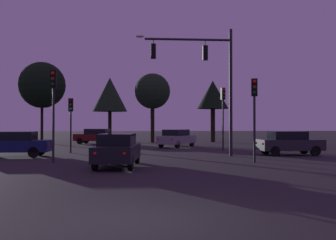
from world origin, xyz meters
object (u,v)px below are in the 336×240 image
traffic_light_far_side (71,114)px  car_nearside_lane (118,149)px  car_far_lane (177,138)px  tree_right_cluster (213,95)px  car_crossing_left (12,144)px  tree_center_horizon (152,92)px  traffic_light_corner_left (254,103)px  tree_left_far (110,95)px  traffic_light_median (53,98)px  traffic_signal_mast_arm (206,70)px  car_crossing_right (289,143)px  car_parked_lot (96,136)px  traffic_light_corner_right (223,106)px  tree_behind_sign (42,85)px

traffic_light_far_side → car_nearside_lane: traffic_light_far_side is taller
car_far_lane → tree_right_cluster: bearing=63.3°
car_nearside_lane → car_crossing_left: size_ratio=0.96×
tree_center_horizon → traffic_light_corner_left: bearing=-77.1°
car_crossing_left → tree_left_far: size_ratio=0.61×
traffic_light_median → car_far_lane: size_ratio=1.04×
traffic_light_median → car_crossing_left: (-3.35, 3.70, -2.52)m
tree_center_horizon → traffic_signal_mast_arm: bearing=-80.2°
car_crossing_right → car_parked_lot: 20.50m
traffic_light_median → car_parked_lot: (-0.42, 18.90, -2.52)m
traffic_light_corner_right → tree_left_far: size_ratio=0.62×
car_nearside_lane → car_parked_lot: bearing=100.4°
car_far_lane → car_parked_lot: size_ratio=1.02×
car_crossing_right → tree_left_far: (-13.57, 22.31, 4.77)m
tree_behind_sign → car_crossing_right: bearing=-40.1°
traffic_light_corner_right → car_parked_lot: size_ratio=1.06×
car_far_lane → tree_left_far: size_ratio=0.59×
car_crossing_left → tree_left_far: 23.46m
traffic_light_median → car_nearside_lane: size_ratio=1.05×
traffic_light_corner_right → traffic_light_far_side: size_ratio=1.26×
car_parked_lot → traffic_light_median: bearing=-88.7°
traffic_light_far_side → traffic_signal_mast_arm: bearing=-19.5°
traffic_light_corner_right → traffic_light_median: traffic_light_corner_right is taller
car_nearside_lane → tree_behind_sign: tree_behind_sign is taller
traffic_light_corner_right → traffic_light_median: size_ratio=1.00×
tree_left_far → tree_center_horizon: size_ratio=1.02×
car_crossing_right → tree_behind_sign: size_ratio=0.47×
traffic_signal_mast_arm → traffic_light_corner_left: (1.91, -3.91, -2.24)m
traffic_light_corner_left → traffic_light_median: (-10.26, 0.34, 0.27)m
traffic_light_far_side → car_crossing_left: bearing=-133.8°
traffic_light_far_side → car_crossing_right: traffic_light_far_side is taller
tree_left_far → tree_right_cluster: bearing=-18.5°
tree_left_far → tree_center_horizon: tree_left_far is taller
tree_behind_sign → tree_right_cluster: (18.44, 1.39, -0.89)m
tree_right_cluster → traffic_light_corner_right: bearing=-96.6°
car_crossing_left → tree_behind_sign: 18.40m
car_nearside_lane → car_crossing_right: 11.98m
tree_center_horizon → tree_behind_sign: bearing=-178.5°
car_crossing_left → tree_right_cluster: (15.38, 18.74, 4.43)m
traffic_signal_mast_arm → car_crossing_left: size_ratio=1.68×
traffic_light_median → car_crossing_left: size_ratio=1.01×
tree_left_far → tree_center_horizon: (5.09, -5.04, -0.04)m
car_far_lane → tree_right_cluster: size_ratio=0.66×
traffic_light_far_side → car_far_lane: 10.14m
traffic_light_corner_right → tree_behind_sign: tree_behind_sign is taller
traffic_light_corner_right → car_crossing_right: (3.32, -4.50, -2.52)m
traffic_light_far_side → tree_center_horizon: 16.01m
traffic_light_far_side → tree_right_cluster: size_ratio=0.54×
traffic_light_corner_left → traffic_light_corner_right: (0.16, 8.93, 0.27)m
traffic_light_corner_left → traffic_light_median: bearing=178.1°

